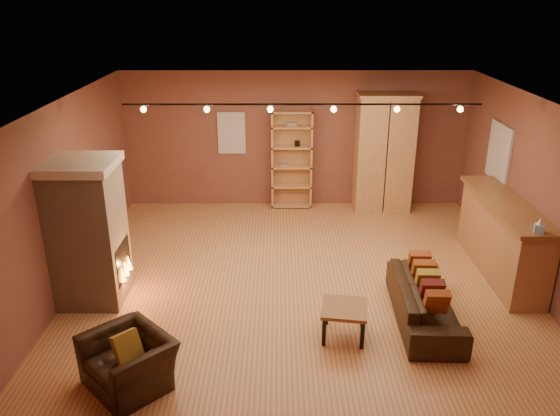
{
  "coord_description": "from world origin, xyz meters",
  "views": [
    {
      "loc": [
        -0.34,
        -7.67,
        4.24
      ],
      "look_at": [
        -0.32,
        0.2,
        1.11
      ],
      "focal_mm": 35.0,
      "sensor_mm": 36.0,
      "label": 1
    }
  ],
  "objects_px": {
    "bar_counter": "(502,237)",
    "loveseat": "(425,294)",
    "armchair": "(128,354)",
    "fireplace": "(89,232)",
    "bookcase": "(292,158)",
    "coffee_table": "(344,311)",
    "armoire": "(384,153)"
  },
  "relations": [
    {
      "from": "bar_counter",
      "to": "loveseat",
      "type": "xyz_separation_m",
      "value": [
        -1.54,
        -1.36,
        -0.22
      ]
    },
    {
      "from": "armchair",
      "to": "fireplace",
      "type": "bearing_deg",
      "value": 162.64
    },
    {
      "from": "bookcase",
      "to": "bar_counter",
      "type": "relative_size",
      "value": 0.8
    },
    {
      "from": "coffee_table",
      "to": "loveseat",
      "type": "bearing_deg",
      "value": 18.72
    },
    {
      "from": "bar_counter",
      "to": "loveseat",
      "type": "height_order",
      "value": "bar_counter"
    },
    {
      "from": "armoire",
      "to": "coffee_table",
      "type": "height_order",
      "value": "armoire"
    },
    {
      "from": "armchair",
      "to": "coffee_table",
      "type": "xyz_separation_m",
      "value": [
        2.57,
        0.94,
        -0.04
      ]
    },
    {
      "from": "bookcase",
      "to": "loveseat",
      "type": "xyz_separation_m",
      "value": [
        1.74,
        -4.35,
        -0.64
      ]
    },
    {
      "from": "armoire",
      "to": "loveseat",
      "type": "height_order",
      "value": "armoire"
    },
    {
      "from": "armchair",
      "to": "bar_counter",
      "type": "bearing_deg",
      "value": 72.73
    },
    {
      "from": "armchair",
      "to": "coffee_table",
      "type": "relative_size",
      "value": 1.68
    },
    {
      "from": "armchair",
      "to": "coffee_table",
      "type": "bearing_deg",
      "value": 65.76
    },
    {
      "from": "bookcase",
      "to": "coffee_table",
      "type": "height_order",
      "value": "bookcase"
    },
    {
      "from": "armoire",
      "to": "armchair",
      "type": "relative_size",
      "value": 2.17
    },
    {
      "from": "loveseat",
      "to": "coffee_table",
      "type": "relative_size",
      "value": 2.96
    },
    {
      "from": "bookcase",
      "to": "coffee_table",
      "type": "bearing_deg",
      "value": -82.97
    },
    {
      "from": "fireplace",
      "to": "armchair",
      "type": "bearing_deg",
      "value": -62.99
    },
    {
      "from": "fireplace",
      "to": "coffee_table",
      "type": "xyz_separation_m",
      "value": [
        3.55,
        -1.0,
        -0.68
      ]
    },
    {
      "from": "fireplace",
      "to": "armchair",
      "type": "xyz_separation_m",
      "value": [
        0.99,
        -1.94,
        -0.64
      ]
    },
    {
      "from": "loveseat",
      "to": "coffee_table",
      "type": "bearing_deg",
      "value": 111.01
    },
    {
      "from": "armoire",
      "to": "coffee_table",
      "type": "xyz_separation_m",
      "value": [
        -1.28,
        -4.54,
        -0.83
      ]
    },
    {
      "from": "loveseat",
      "to": "bookcase",
      "type": "bearing_deg",
      "value": 24.05
    },
    {
      "from": "armoire",
      "to": "loveseat",
      "type": "distance_m",
      "value": 4.23
    },
    {
      "from": "fireplace",
      "to": "armoire",
      "type": "relative_size",
      "value": 0.88
    },
    {
      "from": "bookcase",
      "to": "armchair",
      "type": "relative_size",
      "value": 1.83
    },
    {
      "from": "fireplace",
      "to": "armoire",
      "type": "height_order",
      "value": "armoire"
    },
    {
      "from": "bookcase",
      "to": "armoire",
      "type": "bearing_deg",
      "value": -6.07
    },
    {
      "from": "bookcase",
      "to": "bar_counter",
      "type": "height_order",
      "value": "bookcase"
    },
    {
      "from": "bar_counter",
      "to": "armchair",
      "type": "relative_size",
      "value": 2.3
    },
    {
      "from": "armoire",
      "to": "coffee_table",
      "type": "distance_m",
      "value": 4.79
    },
    {
      "from": "fireplace",
      "to": "bar_counter",
      "type": "distance_m",
      "value": 6.3
    },
    {
      "from": "fireplace",
      "to": "armoire",
      "type": "bearing_deg",
      "value": 36.27
    }
  ]
}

